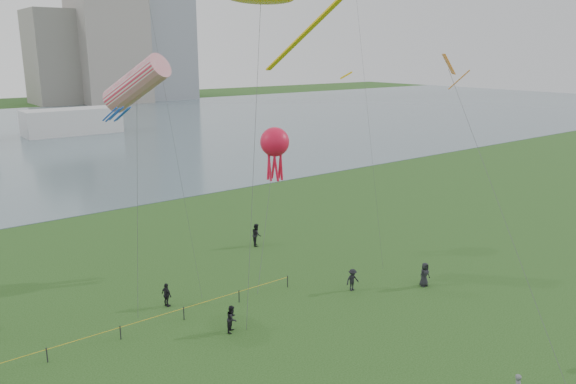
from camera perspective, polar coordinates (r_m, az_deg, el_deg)
building_mid at (r=188.88m, az=-17.81°, el=14.42°), size 20.00×20.00×38.00m
building_low at (r=190.26m, az=-22.38°, el=12.53°), size 16.00×18.00×28.00m
pavilion_right at (r=118.77m, az=-21.07°, el=6.70°), size 18.00×7.00×5.00m
fence at (r=32.96m, az=-26.99°, el=-15.49°), size 24.07×0.07×1.05m
spectator_a at (r=33.74m, az=-5.70°, el=-12.68°), size 1.01×0.98×1.63m
spectator_b at (r=39.11m, az=6.57°, el=-8.85°), size 1.06×0.67×1.57m
spectator_c at (r=37.41m, az=-12.23°, el=-10.18°), size 0.55×0.98×1.59m
spectator_d at (r=40.67m, az=13.70°, el=-8.14°), size 0.89×0.62×1.71m
spectator_g at (r=47.48m, az=-3.23°, el=-4.35°), size 1.06×1.15×1.91m
kite_windsock at (r=35.51m, az=-15.15°, el=10.55°), size 4.15×4.95×15.91m
kite_octopus at (r=41.82m, az=-1.36°, el=5.01°), size 5.68×5.29×10.53m
kite_delta at (r=39.07m, az=16.45°, el=11.26°), size 6.72×13.56×15.83m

